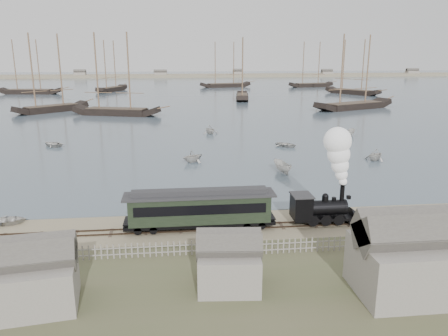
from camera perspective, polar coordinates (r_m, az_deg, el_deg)
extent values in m
plane|color=tan|center=(40.61, -4.27, -6.93)|extent=(600.00, 600.00, 0.00)
cube|color=#485867|center=(208.27, -6.13, 10.58)|extent=(600.00, 336.00, 0.06)
cube|color=#38291E|center=(38.26, -4.12, -8.17)|extent=(120.00, 0.08, 0.12)
cube|color=#38291E|center=(39.18, -4.18, -7.60)|extent=(120.00, 0.08, 0.12)
cube|color=#3F3228|center=(38.75, -4.15, -7.98)|extent=(120.00, 1.80, 0.06)
cube|color=gray|center=(288.12, -6.26, 11.71)|extent=(500.00, 20.00, 1.80)
cube|color=black|center=(40.72, 13.18, -6.24)|extent=(6.14, 1.81, 0.23)
cylinder|color=black|center=(40.29, 12.77, -5.08)|extent=(3.79, 1.35, 1.35)
cube|color=black|center=(39.64, 10.06, -4.99)|extent=(1.63, 1.99, 2.08)
cube|color=#2F2F32|center=(39.29, 10.13, -3.50)|extent=(1.81, 2.17, 0.11)
cylinder|color=black|center=(40.49, 15.17, -3.31)|extent=(0.40, 0.40, 1.44)
sphere|color=black|center=(40.01, 13.10, -3.64)|extent=(0.58, 0.58, 0.58)
cone|color=black|center=(41.78, 16.94, -6.09)|extent=(1.26, 1.81, 1.81)
cube|color=black|center=(40.82, 15.97, -3.69)|extent=(0.32, 0.32, 0.32)
cube|color=black|center=(38.53, -3.15, -7.06)|extent=(13.05, 2.14, 0.33)
cube|color=black|center=(38.07, -3.17, -5.24)|extent=(12.12, 2.33, 2.33)
cube|color=black|center=(36.88, -3.07, -5.52)|extent=(11.19, 0.06, 0.84)
cube|color=black|center=(39.10, -3.28, -4.33)|extent=(11.19, 0.06, 0.84)
cube|color=#2F2F32|center=(37.67, -3.20, -3.50)|extent=(13.05, 2.52, 0.17)
cube|color=#2F2F32|center=(37.58, -3.21, -3.10)|extent=(11.65, 1.12, 0.42)
imported|color=beige|center=(44.33, -26.54, -6.13)|extent=(2.70, 3.59, 0.71)
imported|color=beige|center=(61.63, -4.10, 1.56)|extent=(4.25, 4.38, 1.76)
imported|color=beige|center=(56.61, 7.60, 0.13)|extent=(4.06, 2.31, 1.48)
imported|color=beige|center=(72.54, 8.14, 3.06)|extent=(4.41, 4.46, 0.76)
imported|color=beige|center=(66.15, 19.17, 1.67)|extent=(4.17, 4.29, 1.72)
imported|color=beige|center=(84.50, 16.19, 4.46)|extent=(3.41, 3.02, 1.29)
imported|color=beige|center=(77.67, -21.47, 2.97)|extent=(4.69, 4.83, 0.82)
imported|color=beige|center=(83.43, -1.84, 5.06)|extent=(4.09, 3.85, 1.72)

